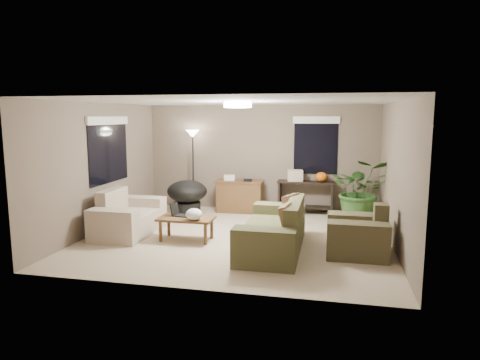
% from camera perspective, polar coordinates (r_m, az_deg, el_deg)
% --- Properties ---
extents(room_shell, '(5.50, 5.50, 5.50)m').
position_cam_1_polar(room_shell, '(7.80, -0.31, 1.24)').
color(room_shell, tan).
rests_on(room_shell, ground).
extents(main_sofa, '(0.95, 2.20, 0.85)m').
position_cam_1_polar(main_sofa, '(7.28, 4.70, -7.00)').
color(main_sofa, brown).
rests_on(main_sofa, ground).
extents(throw_pillows, '(0.40, 1.39, 0.47)m').
position_cam_1_polar(throw_pillows, '(7.17, 6.77, -4.35)').
color(throw_pillows, '#8C7251').
rests_on(throw_pillows, main_sofa).
extents(loveseat, '(0.90, 1.60, 0.85)m').
position_cam_1_polar(loveseat, '(8.52, -14.77, -4.95)').
color(loveseat, beige).
rests_on(loveseat, ground).
extents(armchair, '(0.95, 1.00, 0.85)m').
position_cam_1_polar(armchair, '(7.30, 15.42, -7.22)').
color(armchair, '#4C462D').
rests_on(armchair, ground).
extents(coffee_table, '(1.00, 0.55, 0.42)m').
position_cam_1_polar(coffee_table, '(7.85, -7.18, -5.42)').
color(coffee_table, brown).
rests_on(coffee_table, ground).
extents(laptop, '(0.40, 0.29, 0.24)m').
position_cam_1_polar(laptop, '(7.96, -8.10, -4.33)').
color(laptop, black).
rests_on(laptop, coffee_table).
extents(plastic_bag, '(0.35, 0.33, 0.21)m').
position_cam_1_polar(plastic_bag, '(7.61, -6.15, -4.57)').
color(plastic_bag, white).
rests_on(plastic_bag, coffee_table).
extents(desk, '(1.10, 0.50, 0.75)m').
position_cam_1_polar(desk, '(10.03, -0.02, -2.16)').
color(desk, brown).
rests_on(desk, ground).
extents(desk_papers, '(0.69, 0.29, 0.12)m').
position_cam_1_polar(desk_papers, '(9.99, -0.91, 0.25)').
color(desk_papers, silver).
rests_on(desk_papers, desk).
extents(console_table, '(1.30, 0.40, 0.75)m').
position_cam_1_polar(console_table, '(10.01, 8.73, -1.94)').
color(console_table, black).
rests_on(console_table, ground).
extents(pumpkin, '(0.29, 0.29, 0.22)m').
position_cam_1_polar(pumpkin, '(9.93, 10.80, 0.40)').
color(pumpkin, orange).
rests_on(pumpkin, console_table).
extents(cardboard_box, '(0.38, 0.31, 0.26)m').
position_cam_1_polar(cardboard_box, '(9.96, 7.35, 0.60)').
color(cardboard_box, beige).
rests_on(cardboard_box, console_table).
extents(papasan_chair, '(1.17, 1.17, 0.80)m').
position_cam_1_polar(papasan_chair, '(9.79, -7.06, -1.98)').
color(papasan_chair, black).
rests_on(papasan_chair, ground).
extents(floor_lamp, '(0.32, 0.32, 1.91)m').
position_cam_1_polar(floor_lamp, '(10.33, -6.33, 4.92)').
color(floor_lamp, black).
rests_on(floor_lamp, ground).
extents(ceiling_fixture, '(0.50, 0.50, 0.10)m').
position_cam_1_polar(ceiling_fixture, '(7.74, -0.32, 10.01)').
color(ceiling_fixture, white).
rests_on(ceiling_fixture, room_shell).
extents(houseplant, '(1.22, 1.35, 1.06)m').
position_cam_1_polar(houseplant, '(9.46, 15.78, -2.22)').
color(houseplant, '#2D5923').
rests_on(houseplant, ground).
extents(cat_scratching_post, '(0.32, 0.32, 0.50)m').
position_cam_1_polar(cat_scratching_post, '(7.98, 17.13, -6.57)').
color(cat_scratching_post, tan).
rests_on(cat_scratching_post, ground).
extents(window_left, '(0.05, 1.56, 1.33)m').
position_cam_1_polar(window_left, '(9.02, -17.13, 5.26)').
color(window_left, black).
rests_on(window_left, room_shell).
extents(window_back, '(1.06, 0.05, 1.33)m').
position_cam_1_polar(window_back, '(10.05, 10.09, 5.82)').
color(window_back, black).
rests_on(window_back, room_shell).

